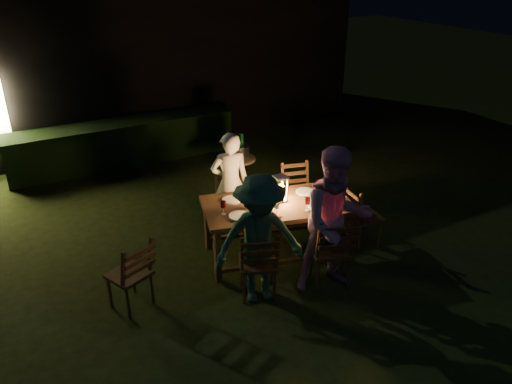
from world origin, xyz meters
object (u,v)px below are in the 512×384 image
chair_end (363,226)px  lantern (280,190)px  chair_near_left (258,274)px  bottle_bucket_a (238,150)px  chair_far_right (298,206)px  bottle_table (258,195)px  side_table (240,163)px  chair_near_right (330,262)px  chair_far_left (232,215)px  bottle_bucket_b (242,147)px  dining_table (277,208)px  ice_bucket (240,152)px  chair_spare (131,285)px  person_house_side (230,183)px  person_opp_right (336,222)px  person_opp_left (259,240)px

chair_end → lantern: size_ratio=2.64×
chair_near_left → bottle_bucket_a: bearing=90.3°
chair_far_right → bottle_table: bearing=43.4°
side_table → bottle_bucket_a: (-0.05, -0.04, 0.24)m
chair_near_right → chair_far_left: bearing=127.6°
chair_near_left → chair_end: 1.85m
chair_end → chair_far_right: bearing=-145.7°
bottle_table → bottle_bucket_b: 1.95m
dining_table → chair_far_right: 1.03m
ice_bucket → side_table: bearing=0.0°
ice_bucket → dining_table: bearing=-102.2°
chair_end → lantern: lantern is taller
chair_spare → person_house_side: bearing=7.4°
bottle_table → bottle_bucket_a: (0.59, 1.74, -0.09)m
chair_far_left → side_table: bearing=-107.2°
dining_table → ice_bucket: 1.89m
dining_table → bottle_table: 0.33m
chair_near_left → chair_far_right: (1.35, 1.24, -0.01)m
dining_table → person_opp_right: size_ratio=1.14×
chair_near_left → chair_near_right: size_ratio=0.93×
chair_near_right → chair_end: size_ratio=1.12×
dining_table → chair_far_right: bearing=54.5°
ice_bucket → person_house_side: bearing=-123.9°
chair_far_left → chair_spare: bearing=45.4°
chair_far_left → ice_bucket: (0.64, 0.99, 0.51)m
ice_bucket → chair_far_right: bearing=-75.3°
person_house_side → chair_near_right: bearing=119.4°
bottle_bucket_a → bottle_bucket_b: size_ratio=1.00×
chair_spare → bottle_table: size_ratio=3.34×
dining_table → person_house_side: bearing=118.8°
chair_near_right → chair_spare: 2.34m
chair_far_left → person_opp_left: person_opp_left is taller
chair_end → person_opp_left: person_opp_left is taller
dining_table → bottle_bucket_b: 1.94m
person_house_side → ice_bucket: person_house_side is taller
bottle_bucket_a → lantern: bearing=-99.2°
chair_near_left → person_house_side: person_house_side is taller
person_house_side → chair_far_right: bearing=177.1°
person_opp_left → chair_spare: bearing=171.9°
chair_end → person_house_side: 1.93m
person_house_side → bottle_table: person_house_side is taller
chair_end → ice_bucket: (-0.79, 2.15, 0.50)m
bottle_bucket_a → person_opp_left: bearing=-111.6°
bottle_bucket_a → chair_far_right: bearing=-72.6°
bottle_table → person_opp_left: bearing=-118.0°
ice_bucket → person_opp_right: bearing=-93.4°
chair_spare → chair_far_right: bearing=-7.9°
side_table → chair_far_left: bearing=-123.1°
chair_near_right → lantern: lantern is taller
side_table → bottle_table: bearing=-109.8°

